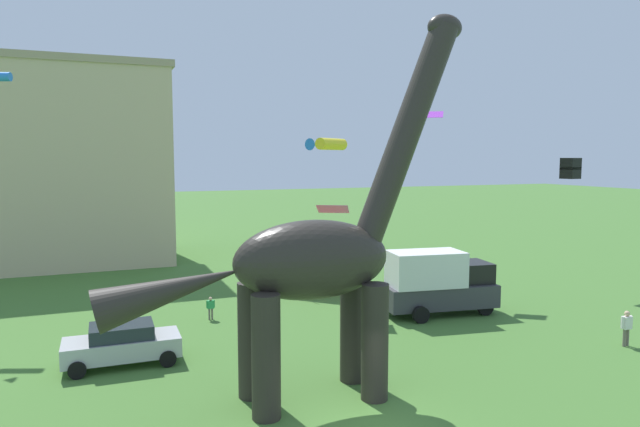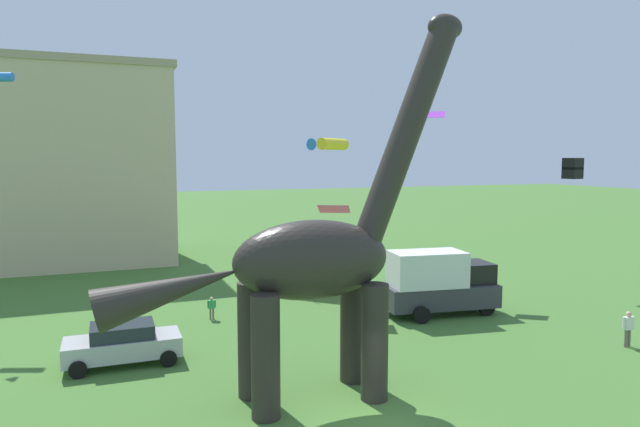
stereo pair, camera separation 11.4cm
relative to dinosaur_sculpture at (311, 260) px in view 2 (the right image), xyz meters
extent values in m
cylinder|color=#2D2823|center=(1.87, 0.83, -2.65)|extent=(0.87, 0.87, 3.77)
cylinder|color=#2D2823|center=(1.87, -0.83, -2.65)|extent=(0.87, 0.87, 3.77)
cylinder|color=#2D2823|center=(-1.75, 0.83, -2.65)|extent=(0.87, 0.87, 3.77)
cylinder|color=#2D2823|center=(-1.75, -0.83, -2.65)|extent=(0.87, 0.87, 3.77)
ellipsoid|color=#2D2823|center=(0.06, 0.00, 0.00)|extent=(5.16, 2.22, 2.54)
cylinder|color=#2D2823|center=(3.41, 0.00, 4.07)|extent=(3.71, 0.95, 7.35)
ellipsoid|color=#2D2823|center=(4.82, 0.00, 7.57)|extent=(1.27, 0.79, 0.87)
cone|color=#2D2823|center=(-4.27, 0.00, -0.58)|extent=(4.54, 1.27, 2.15)
cube|color=#B7B7BC|center=(-5.52, 5.44, -3.87)|extent=(4.23, 1.84, 0.72)
cube|color=#232B35|center=(-5.52, 5.44, -3.25)|extent=(2.29, 1.60, 0.52)
cylinder|color=black|center=(-3.96, 6.33, -4.23)|extent=(0.62, 0.23, 0.62)
cylinder|color=black|center=(-3.96, 4.55, -4.23)|extent=(0.62, 0.23, 0.62)
cylinder|color=black|center=(-7.07, 6.33, -4.23)|extent=(0.62, 0.23, 0.62)
cylinder|color=black|center=(-7.07, 4.55, -4.23)|extent=(0.62, 0.23, 0.62)
cube|color=#38383D|center=(9.46, 6.89, -3.59)|extent=(5.84, 2.89, 1.10)
cube|color=black|center=(11.31, 6.89, -2.54)|extent=(2.05, 2.17, 1.00)
cube|color=silver|center=(8.68, 6.89, -2.19)|extent=(3.84, 2.51, 1.70)
cylinder|color=black|center=(11.48, 7.94, -4.14)|extent=(0.83, 0.37, 0.80)
cylinder|color=black|center=(11.48, 5.84, -4.14)|extent=(0.83, 0.37, 0.80)
cylinder|color=black|center=(7.78, 7.94, -4.14)|extent=(0.83, 0.37, 0.80)
cylinder|color=black|center=(7.78, 5.84, -4.14)|extent=(0.83, 0.37, 0.80)
cylinder|color=#6B6056|center=(-1.34, 10.13, -4.26)|extent=(0.09, 0.09, 0.55)
cylinder|color=#6B6056|center=(-1.21, 10.13, -4.26)|extent=(0.09, 0.09, 0.55)
cube|color=green|center=(-1.28, 10.13, -3.79)|extent=(0.30, 0.18, 0.39)
sphere|color=tan|center=(-1.28, 10.13, -3.51)|extent=(0.17, 0.17, 0.17)
cylinder|color=green|center=(-1.45, 10.13, -3.77)|extent=(0.07, 0.07, 0.37)
cylinder|color=green|center=(-1.11, 10.13, -3.77)|extent=(0.07, 0.07, 0.37)
cylinder|color=#6B6056|center=(13.80, -0.13, -4.17)|extent=(0.12, 0.12, 0.74)
cylinder|color=#6B6056|center=(13.98, -0.13, -4.17)|extent=(0.12, 0.12, 0.74)
cube|color=silver|center=(13.89, -0.13, -3.54)|extent=(0.40, 0.25, 0.52)
sphere|color=tan|center=(13.89, -0.13, -3.16)|extent=(0.23, 0.23, 0.23)
cylinder|color=silver|center=(13.66, -0.13, -3.51)|extent=(0.10, 0.10, 0.49)
cylinder|color=silver|center=(14.12, -0.13, -3.51)|extent=(0.10, 0.10, 0.49)
cylinder|color=#B2B2B7|center=(7.04, 14.98, -3.49)|extent=(0.06, 0.06, 2.10)
cylinder|color=#B2B2B7|center=(7.04, 12.28, -3.49)|extent=(0.06, 0.06, 2.10)
cylinder|color=#B2B2B7|center=(4.34, 14.98, -3.49)|extent=(0.06, 0.06, 2.10)
cylinder|color=#B2B2B7|center=(4.34, 12.28, -3.49)|extent=(0.06, 0.06, 2.10)
pyramid|color=red|center=(5.69, 13.63, -1.99)|extent=(3.15, 3.15, 0.90)
cylinder|color=yellow|center=(6.66, 13.96, 4.01)|extent=(2.38, 1.92, 0.68)
cone|color=#287AE5|center=(5.91, 15.07, 4.01)|extent=(0.90, 0.93, 0.71)
cube|color=black|center=(19.51, 8.64, 2.88)|extent=(0.97, 0.97, 0.68)
cube|color=black|center=(19.51, 8.64, 2.35)|extent=(0.97, 0.97, 0.68)
cube|color=purple|center=(12.05, 12.01, 5.73)|extent=(1.87, 1.77, 0.44)
cube|color=pink|center=(4.83, 9.49, 0.65)|extent=(1.92, 1.74, 0.49)
cube|color=#CCB78E|center=(-11.83, 29.50, 2.49)|extent=(21.79, 10.10, 14.04)
cube|color=tan|center=(-11.83, 29.50, 9.76)|extent=(22.23, 10.30, 0.50)
camera|label=1|loc=(-6.34, -16.51, 3.21)|focal=31.80mm
camera|label=2|loc=(-6.23, -16.55, 3.21)|focal=31.80mm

